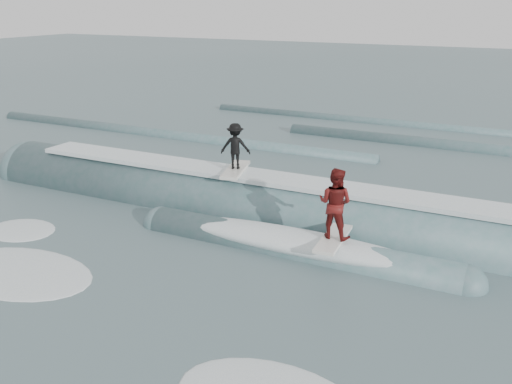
% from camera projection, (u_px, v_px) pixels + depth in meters
% --- Properties ---
extents(ground, '(160.00, 160.00, 0.00)m').
position_uv_depth(ground, '(153.00, 303.00, 13.08)').
color(ground, '#3E565A').
rests_on(ground, ground).
extents(breaking_wave, '(23.58, 4.03, 2.51)m').
position_uv_depth(breaking_wave, '(272.00, 218.00, 18.09)').
color(breaking_wave, '#3C6465').
rests_on(breaking_wave, ground).
extents(surfer_black, '(1.09, 2.07, 1.58)m').
position_uv_depth(surfer_black, '(235.00, 149.00, 18.27)').
color(surfer_black, silver).
rests_on(surfer_black, ground).
extents(surfer_red, '(0.96, 2.03, 2.00)m').
position_uv_depth(surfer_red, '(335.00, 206.00, 14.83)').
color(surfer_red, silver).
rests_on(surfer_red, ground).
extents(whitewater, '(14.48, 8.30, 0.10)m').
position_uv_depth(whitewater, '(84.00, 337.00, 11.79)').
color(whitewater, white).
rests_on(whitewater, ground).
extents(far_swells, '(38.36, 8.65, 0.80)m').
position_uv_depth(far_swells, '(365.00, 141.00, 28.09)').
color(far_swells, '#3C6465').
rests_on(far_swells, ground).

